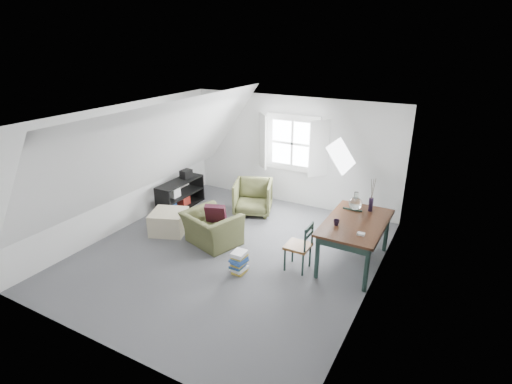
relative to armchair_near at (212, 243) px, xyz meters
The scene contains 24 objects.
floor 0.53m from the armchair_near, 18.44° to the right, with size 5.50×5.50×0.00m, color #4F4F53.
ceiling 2.56m from the armchair_near, 18.44° to the right, with size 5.50×5.50×0.00m, color white.
wall_back 2.91m from the armchair_near, 78.88° to the left, with size 5.00×5.00×0.00m, color silver.
wall_front 3.22m from the armchair_near, 80.14° to the right, with size 5.00×5.00×0.00m, color silver.
wall_left 2.36m from the armchair_near, behind, with size 5.50×5.50×0.00m, color silver.
wall_right 3.26m from the armchair_near, ahead, with size 5.50×5.50×0.00m, color silver.
slope_left 2.07m from the armchair_near, behind, with size 5.50×5.50×0.00m, color white.
slope_right 2.72m from the armchair_near, ahead, with size 5.50×5.50×0.00m, color white.
dormer_window 2.94m from the armchair_near, 78.56° to the left, with size 1.71×0.35×1.30m.
skylight 2.93m from the armchair_near, 28.80° to the left, with size 0.55×0.75×0.04m, color white.
armchair_near is the anchor object (origin of this frame).
armchair_far 1.62m from the armchair_near, 90.00° to the left, with size 0.80×0.82×0.75m, color #454829.
throw_pillow 0.58m from the armchair_near, 90.00° to the left, with size 0.39×0.11×0.39m, color #350E1B.
ottoman 1.06m from the armchair_near, behind, with size 0.66×0.66×0.44m, color tan.
dining_table 2.72m from the armchair_near, 12.77° to the left, with size 0.97×1.62×0.81m.
demijohn 2.79m from the armchair_near, 23.14° to the left, with size 0.24×0.24×0.33m.
vase_twigs 3.04m from the armchair_near, 23.01° to the left, with size 0.08×0.09×0.61m.
cup 2.46m from the armchair_near, ahead, with size 0.10×0.10×0.10m, color black.
paper_box 2.89m from the armchair_near, ahead, with size 0.12×0.08×0.04m, color white.
dining_chair_far 2.68m from the armchair_near, 25.69° to the left, with size 0.39×0.39×0.84m.
dining_chair_near 1.87m from the armchair_near, ahead, with size 0.40×0.40×0.86m.
media_shelf 1.94m from the armchair_near, 147.10° to the left, with size 0.42×1.26×0.65m.
electronics_box 2.22m from the armchair_near, 140.34° to the left, with size 0.19×0.26×0.21m, color black.
magazine_stack 1.16m from the armchair_near, 32.18° to the right, with size 0.28×0.33×0.37m.
Camera 1 is at (3.48, -5.38, 3.73)m, focal length 28.00 mm.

